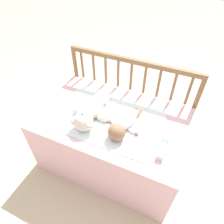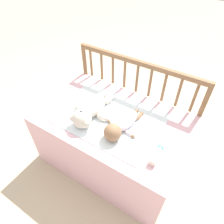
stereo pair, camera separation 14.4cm
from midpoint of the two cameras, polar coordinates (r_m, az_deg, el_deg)
name	(u,v)px [view 1 (the left image)]	position (r m, az deg, el deg)	size (l,w,h in m)	color
ground_plane	(112,158)	(1.91, -2.17, -13.20)	(12.00, 12.00, 0.00)	#C6B293
crib_mattress	(112,140)	(1.69, -2.41, -8.17)	(1.12, 0.72, 0.54)	#EDB7C6
crib_rail	(130,85)	(1.72, 2.90, 7.68)	(1.12, 0.04, 0.83)	brown
blanket	(108,117)	(1.49, -3.84, -1.67)	(0.78, 0.54, 0.01)	white
teddy_bear	(90,113)	(1.46, -9.07, -0.30)	(0.31, 0.45, 0.14)	silver
baby	(124,124)	(1.37, 0.38, -3.74)	(0.24, 0.39, 0.12)	white
baby_bottle	(163,149)	(1.30, 11.20, -10.38)	(0.05, 0.16, 0.05)	#F4E5CC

